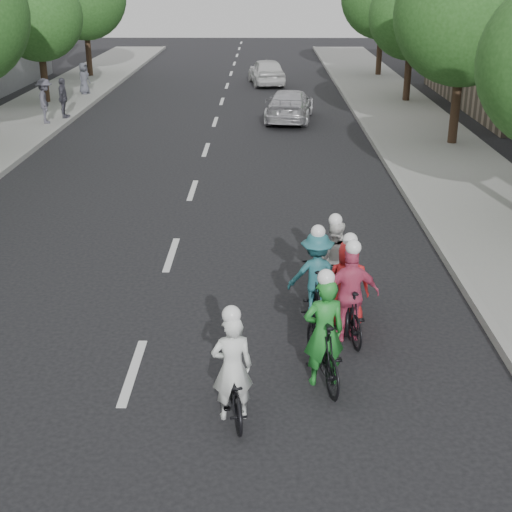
{
  "coord_description": "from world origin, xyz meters",
  "views": [
    {
      "loc": [
        2.06,
        -9.73,
        5.9
      ],
      "look_at": [
        1.92,
        2.45,
        1.0
      ],
      "focal_mm": 50.0,
      "sensor_mm": 36.0,
      "label": 1
    }
  ],
  "objects_px": {
    "follow_car_lead": "(290,105)",
    "cyclist_1": "(323,342)",
    "follow_car_trail": "(267,72)",
    "cyclist_3": "(350,302)",
    "spectator_2": "(84,78)",
    "cyclist_0": "(316,280)",
    "spectator_1": "(63,98)",
    "spectator_0": "(45,101)",
    "cyclist_2": "(347,292)",
    "cyclist_5": "(233,380)",
    "cyclist_4": "(333,266)"
  },
  "relations": [
    {
      "from": "cyclist_5",
      "to": "spectator_2",
      "type": "xyz_separation_m",
      "value": [
        -8.56,
        27.42,
        0.35
      ]
    },
    {
      "from": "cyclist_0",
      "to": "follow_car_lead",
      "type": "height_order",
      "value": "cyclist_0"
    },
    {
      "from": "follow_car_lead",
      "to": "spectator_2",
      "type": "distance_m",
      "value": 11.71
    },
    {
      "from": "cyclist_0",
      "to": "follow_car_lead",
      "type": "distance_m",
      "value": 18.2
    },
    {
      "from": "follow_car_lead",
      "to": "spectator_0",
      "type": "distance_m",
      "value": 9.95
    },
    {
      "from": "cyclist_0",
      "to": "spectator_1",
      "type": "bearing_deg",
      "value": -64.21
    },
    {
      "from": "cyclist_5",
      "to": "cyclist_1",
      "type": "bearing_deg",
      "value": -155.11
    },
    {
      "from": "cyclist_3",
      "to": "spectator_0",
      "type": "xyz_separation_m",
      "value": [
        -10.25,
        17.75,
        0.37
      ]
    },
    {
      "from": "cyclist_5",
      "to": "follow_car_trail",
      "type": "relative_size",
      "value": 0.41
    },
    {
      "from": "follow_car_lead",
      "to": "cyclist_0",
      "type": "bearing_deg",
      "value": 96.74
    },
    {
      "from": "cyclist_5",
      "to": "spectator_1",
      "type": "relative_size",
      "value": 1.07
    },
    {
      "from": "cyclist_1",
      "to": "follow_car_lead",
      "type": "distance_m",
      "value": 20.48
    },
    {
      "from": "cyclist_0",
      "to": "follow_car_trail",
      "type": "xyz_separation_m",
      "value": [
        -0.84,
        28.33,
        0.04
      ]
    },
    {
      "from": "cyclist_2",
      "to": "follow_car_trail",
      "type": "height_order",
      "value": "cyclist_2"
    },
    {
      "from": "cyclist_0",
      "to": "spectator_1",
      "type": "distance_m",
      "value": 20.21
    },
    {
      "from": "cyclist_0",
      "to": "spectator_0",
      "type": "xyz_separation_m",
      "value": [
        -9.74,
        16.85,
        0.35
      ]
    },
    {
      "from": "follow_car_lead",
      "to": "cyclist_5",
      "type": "bearing_deg",
      "value": 93.1
    },
    {
      "from": "cyclist_2",
      "to": "cyclist_5",
      "type": "distance_m",
      "value": 3.48
    },
    {
      "from": "cyclist_3",
      "to": "cyclist_5",
      "type": "xyz_separation_m",
      "value": [
        -1.9,
        -2.32,
        -0.11
      ]
    },
    {
      "from": "cyclist_5",
      "to": "follow_car_lead",
      "type": "height_order",
      "value": "cyclist_5"
    },
    {
      "from": "spectator_2",
      "to": "spectator_0",
      "type": "bearing_deg",
      "value": -158.35
    },
    {
      "from": "cyclist_2",
      "to": "spectator_2",
      "type": "xyz_separation_m",
      "value": [
        -10.47,
        24.51,
        0.31
      ]
    },
    {
      "from": "cyclist_3",
      "to": "follow_car_trail",
      "type": "height_order",
      "value": "cyclist_3"
    },
    {
      "from": "cyclist_5",
      "to": "follow_car_trail",
      "type": "height_order",
      "value": "cyclist_5"
    },
    {
      "from": "spectator_0",
      "to": "cyclist_0",
      "type": "bearing_deg",
      "value": -164.01
    },
    {
      "from": "cyclist_3",
      "to": "follow_car_lead",
      "type": "relative_size",
      "value": 0.41
    },
    {
      "from": "cyclist_2",
      "to": "cyclist_3",
      "type": "distance_m",
      "value": 0.59
    },
    {
      "from": "cyclist_1",
      "to": "cyclist_5",
      "type": "height_order",
      "value": "cyclist_1"
    },
    {
      "from": "cyclist_2",
      "to": "cyclist_4",
      "type": "height_order",
      "value": "cyclist_2"
    },
    {
      "from": "cyclist_2",
      "to": "cyclist_1",
      "type": "bearing_deg",
      "value": 79.28
    },
    {
      "from": "cyclist_4",
      "to": "spectator_0",
      "type": "height_order",
      "value": "spectator_0"
    },
    {
      "from": "spectator_0",
      "to": "spectator_1",
      "type": "xyz_separation_m",
      "value": [
        0.42,
        1.09,
        -0.06
      ]
    },
    {
      "from": "cyclist_5",
      "to": "follow_car_trail",
      "type": "xyz_separation_m",
      "value": [
        0.54,
        31.55,
        0.16
      ]
    },
    {
      "from": "cyclist_0",
      "to": "follow_car_trail",
      "type": "bearing_deg",
      "value": -89.96
    },
    {
      "from": "follow_car_lead",
      "to": "follow_car_trail",
      "type": "xyz_separation_m",
      "value": [
        -0.95,
        10.13,
        0.07
      ]
    },
    {
      "from": "follow_car_trail",
      "to": "spectator_0",
      "type": "relative_size",
      "value": 2.38
    },
    {
      "from": "spectator_0",
      "to": "spectator_1",
      "type": "distance_m",
      "value": 1.17
    },
    {
      "from": "follow_car_lead",
      "to": "cyclist_1",
      "type": "bearing_deg",
      "value": 96.65
    },
    {
      "from": "cyclist_1",
      "to": "cyclist_0",
      "type": "bearing_deg",
      "value": -102.32
    },
    {
      "from": "cyclist_0",
      "to": "follow_car_lead",
      "type": "xyz_separation_m",
      "value": [
        0.11,
        18.2,
        -0.03
      ]
    },
    {
      "from": "follow_car_trail",
      "to": "spectator_0",
      "type": "height_order",
      "value": "spectator_0"
    },
    {
      "from": "cyclist_2",
      "to": "cyclist_3",
      "type": "xyz_separation_m",
      "value": [
        -0.02,
        -0.59,
        0.07
      ]
    },
    {
      "from": "cyclist_4",
      "to": "follow_car_lead",
      "type": "bearing_deg",
      "value": -77.33
    },
    {
      "from": "follow_car_lead",
      "to": "spectator_0",
      "type": "bearing_deg",
      "value": 14.89
    },
    {
      "from": "spectator_0",
      "to": "spectator_2",
      "type": "bearing_deg",
      "value": -12.49
    },
    {
      "from": "spectator_2",
      "to": "cyclist_3",
      "type": "bearing_deg",
      "value": -137.3
    },
    {
      "from": "cyclist_3",
      "to": "spectator_1",
      "type": "distance_m",
      "value": 21.25
    },
    {
      "from": "cyclist_3",
      "to": "spectator_2",
      "type": "xyz_separation_m",
      "value": [
        -10.45,
        25.1,
        0.24
      ]
    },
    {
      "from": "cyclist_0",
      "to": "cyclist_2",
      "type": "height_order",
      "value": "cyclist_0"
    },
    {
      "from": "follow_car_trail",
      "to": "follow_car_lead",
      "type": "bearing_deg",
      "value": 87.48
    }
  ]
}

